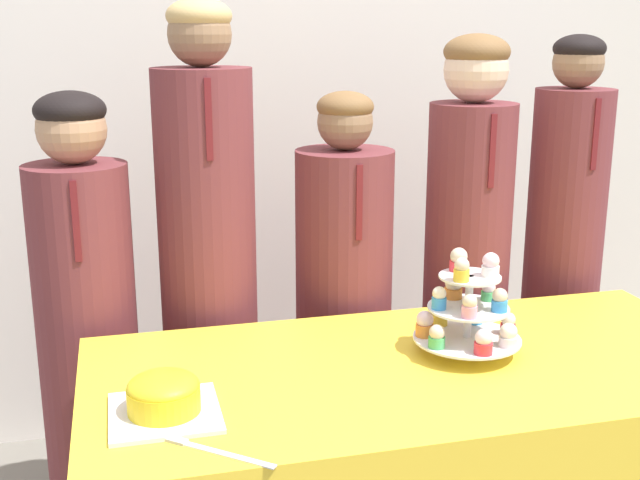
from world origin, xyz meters
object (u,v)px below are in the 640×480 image
at_px(cupcake_stand, 467,310).
at_px(student_1, 209,297).
at_px(cake_knife, 190,445).
at_px(student_4, 561,282).
at_px(student_0, 89,345).
at_px(round_cake, 164,396).
at_px(student_2, 343,328).
at_px(student_3, 465,286).

relative_size(cupcake_stand, student_1, 0.16).
xyz_separation_m(cake_knife, student_4, (1.32, 0.84, -0.03)).
distance_m(student_0, student_1, 0.38).
distance_m(cake_knife, student_0, 0.88).
xyz_separation_m(round_cake, student_1, (0.18, 0.70, -0.03)).
height_order(cupcake_stand, student_0, student_0).
xyz_separation_m(cupcake_stand, student_0, (-0.95, 0.54, -0.21)).
height_order(student_1, student_4, student_1).
relative_size(round_cake, student_2, 0.17).
bearing_deg(student_3, student_0, -180.00).
bearing_deg(student_3, round_cake, -145.45).
bearing_deg(student_4, student_0, 180.00).
relative_size(cake_knife, student_2, 0.17).
distance_m(student_0, student_4, 1.55).
xyz_separation_m(student_2, student_3, (0.41, 0.00, 0.11)).
bearing_deg(student_3, student_2, -180.00).
bearing_deg(student_0, student_3, 0.00).
bearing_deg(student_4, cake_knife, -147.54).
height_order(round_cake, student_3, student_3).
relative_size(student_1, student_3, 1.06).
bearing_deg(round_cake, cupcake_stand, 11.41).
height_order(student_3, student_4, student_3).
bearing_deg(round_cake, student_1, 75.61).
distance_m(cupcake_stand, student_4, 0.82).
bearing_deg(student_1, student_0, -180.00).
xyz_separation_m(student_2, student_4, (0.76, -0.00, 0.09)).
distance_m(student_1, student_2, 0.44).
height_order(student_1, student_3, student_1).
distance_m(cake_knife, student_4, 1.57).
height_order(cupcake_stand, student_1, student_1).
height_order(round_cake, student_4, student_4).
height_order(round_cake, cupcake_stand, cupcake_stand).
height_order(student_1, student_2, student_1).
distance_m(student_3, student_4, 0.35).
relative_size(round_cake, student_4, 0.15).
relative_size(cupcake_stand, student_2, 0.20).
bearing_deg(cake_knife, cupcake_stand, 62.56).
relative_size(student_1, student_2, 1.19).
distance_m(cake_knife, student_3, 1.29).
bearing_deg(student_2, student_0, -180.00).
relative_size(cake_knife, student_1, 0.14).
relative_size(student_2, student_3, 0.90).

